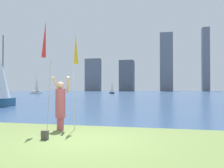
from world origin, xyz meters
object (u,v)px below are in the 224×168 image
at_px(sailboat_0, 37,86).
at_px(sailboat_4, 1,83).
at_px(bag, 45,135).
at_px(person, 60,103).
at_px(kite_flag_left, 45,41).
at_px(sailboat_3, 112,88).
at_px(kite_flag_right, 76,51).

xyz_separation_m(sailboat_0, sailboat_4, (19.74, -39.03, 0.01)).
bearing_deg(bag, person, 99.61).
distance_m(kite_flag_left, bag, 3.44).
bearing_deg(sailboat_3, kite_flag_left, -79.83).
height_order(person, kite_flag_right, kite_flag_right).
bearing_deg(sailboat_0, bag, -59.42).
height_order(kite_flag_right, bag, kite_flag_right).
distance_m(kite_flag_right, sailboat_3, 51.86).
bearing_deg(sailboat_3, bag, -79.29).
height_order(kite_flag_left, sailboat_4, sailboat_4).
height_order(bag, sailboat_0, sailboat_0).
distance_m(kite_flag_left, kite_flag_right, 1.14).
bearing_deg(bag, kite_flag_right, 83.59).
xyz_separation_m(kite_flag_left, kite_flag_right, (0.98, 0.49, -0.29)).
height_order(person, sailboat_3, sailboat_3).
bearing_deg(sailboat_0, kite_flag_right, -58.25).
height_order(kite_flag_left, sailboat_0, sailboat_0).
distance_m(person, sailboat_3, 51.98).
bearing_deg(person, sailboat_3, 112.45).
height_order(person, sailboat_4, sailboat_4).
relative_size(sailboat_0, sailboat_3, 1.18).
distance_m(person, bag, 1.86).
bearing_deg(sailboat_4, sailboat_0, 116.83).
relative_size(bag, sailboat_4, 0.05).
height_order(sailboat_0, sailboat_4, sailboat_4).
bearing_deg(sailboat_4, sailboat_3, 90.88).
bearing_deg(sailboat_0, person, -58.81).
relative_size(kite_flag_right, bag, 12.91).
xyz_separation_m(kite_flag_right, sailboat_0, (-29.27, 47.30, -0.98)).
xyz_separation_m(kite_flag_right, bag, (-0.21, -1.88, -2.76)).
relative_size(sailboat_0, sailboat_4, 0.90).
relative_size(person, kite_flag_left, 0.49).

